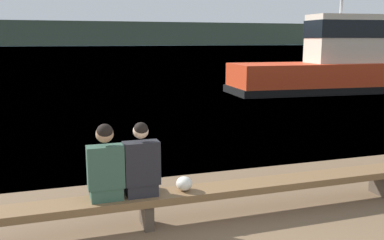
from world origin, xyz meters
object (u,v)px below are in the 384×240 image
person_right (141,166)px  shopping_bag (184,184)px  bench_main (146,200)px  tugboat_red (337,68)px  person_left (106,167)px

person_right → shopping_bag: person_right is taller
bench_main → person_right: bearing=170.3°
shopping_bag → tugboat_red: bearing=46.5°
shopping_bag → bench_main: bearing=-179.3°
tugboat_red → shopping_bag: bearing=140.7°
tugboat_red → person_right: bearing=139.2°
person_right → person_left: bearing=-179.8°
person_left → person_right: bearing=0.2°
person_left → tugboat_red: 16.77m
bench_main → shopping_bag: (0.52, 0.01, 0.17)m
bench_main → person_right: person_right is taller
bench_main → shopping_bag: 0.54m
person_left → person_right: (0.44, 0.00, -0.02)m
bench_main → tugboat_red: bearing=45.2°
tugboat_red → bench_main: bearing=139.4°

